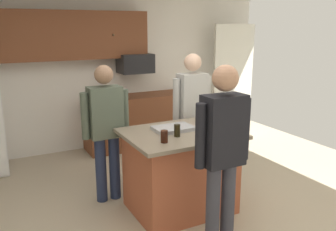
{
  "coord_description": "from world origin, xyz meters",
  "views": [
    {
      "loc": [
        -1.72,
        -3.16,
        2.07
      ],
      "look_at": [
        0.15,
        0.44,
        1.05
      ],
      "focal_mm": 38.28,
      "sensor_mm": 36.0,
      "label": 1
    }
  ],
  "objects_px": {
    "kitchen_island": "(180,171)",
    "person_guest_left": "(106,125)",
    "glass_short_whisky": "(177,130)",
    "serving_tray": "(173,128)",
    "tumbler_amber": "(214,120)",
    "mug_ceramic_white": "(200,118)",
    "person_guest_by_door": "(223,147)",
    "glass_stout_tall": "(164,137)",
    "person_elder_center": "(192,108)",
    "microwave_over_range": "(135,63)"
  },
  "relations": [
    {
      "from": "kitchen_island",
      "to": "person_guest_left",
      "type": "xyz_separation_m",
      "value": [
        -0.66,
        0.61,
        0.47
      ]
    },
    {
      "from": "person_guest_left",
      "to": "glass_short_whisky",
      "type": "distance_m",
      "value": 0.92
    },
    {
      "from": "person_guest_left",
      "to": "glass_short_whisky",
      "type": "xyz_separation_m",
      "value": [
        0.54,
        -0.74,
        0.05
      ]
    },
    {
      "from": "glass_short_whisky",
      "to": "serving_tray",
      "type": "relative_size",
      "value": 0.3
    },
    {
      "from": "person_guest_left",
      "to": "serving_tray",
      "type": "relative_size",
      "value": 3.73
    },
    {
      "from": "tumbler_amber",
      "to": "mug_ceramic_white",
      "type": "bearing_deg",
      "value": 95.53
    },
    {
      "from": "tumbler_amber",
      "to": "person_guest_by_door",
      "type": "bearing_deg",
      "value": -120.01
    },
    {
      "from": "glass_stout_tall",
      "to": "person_guest_left",
      "type": "bearing_deg",
      "value": 111.17
    },
    {
      "from": "person_guest_by_door",
      "to": "mug_ceramic_white",
      "type": "xyz_separation_m",
      "value": [
        0.45,
        1.09,
        -0.04
      ]
    },
    {
      "from": "person_elder_center",
      "to": "person_guest_left",
      "type": "distance_m",
      "value": 1.22
    },
    {
      "from": "microwave_over_range",
      "to": "glass_short_whisky",
      "type": "height_order",
      "value": "microwave_over_range"
    },
    {
      "from": "glass_stout_tall",
      "to": "microwave_over_range",
      "type": "bearing_deg",
      "value": 73.46
    },
    {
      "from": "kitchen_island",
      "to": "person_guest_left",
      "type": "height_order",
      "value": "person_guest_left"
    },
    {
      "from": "tumbler_amber",
      "to": "person_elder_center",
      "type": "bearing_deg",
      "value": 80.15
    },
    {
      "from": "mug_ceramic_white",
      "to": "tumbler_amber",
      "type": "bearing_deg",
      "value": -84.47
    },
    {
      "from": "serving_tray",
      "to": "kitchen_island",
      "type": "bearing_deg",
      "value": -67.62
    },
    {
      "from": "kitchen_island",
      "to": "person_guest_left",
      "type": "bearing_deg",
      "value": 137.12
    },
    {
      "from": "microwave_over_range",
      "to": "glass_stout_tall",
      "type": "distance_m",
      "value": 2.76
    },
    {
      "from": "person_elder_center",
      "to": "glass_stout_tall",
      "type": "height_order",
      "value": "person_elder_center"
    },
    {
      "from": "kitchen_island",
      "to": "tumbler_amber",
      "type": "height_order",
      "value": "tumbler_amber"
    },
    {
      "from": "serving_tray",
      "to": "tumbler_amber",
      "type": "bearing_deg",
      "value": -11.81
    },
    {
      "from": "microwave_over_range",
      "to": "kitchen_island",
      "type": "bearing_deg",
      "value": -100.75
    },
    {
      "from": "person_guest_by_door",
      "to": "serving_tray",
      "type": "distance_m",
      "value": 0.93
    },
    {
      "from": "person_guest_by_door",
      "to": "person_elder_center",
      "type": "bearing_deg",
      "value": -18.86
    },
    {
      "from": "person_guest_left",
      "to": "tumbler_amber",
      "type": "relative_size",
      "value": 10.36
    },
    {
      "from": "person_elder_center",
      "to": "glass_stout_tall",
      "type": "xyz_separation_m",
      "value": [
        -0.88,
        -0.92,
        -0.01
      ]
    },
    {
      "from": "tumbler_amber",
      "to": "glass_stout_tall",
      "type": "bearing_deg",
      "value": -162.58
    },
    {
      "from": "microwave_over_range",
      "to": "person_elder_center",
      "type": "height_order",
      "value": "person_elder_center"
    },
    {
      "from": "glass_short_whisky",
      "to": "serving_tray",
      "type": "bearing_deg",
      "value": 71.35
    },
    {
      "from": "serving_tray",
      "to": "glass_stout_tall",
      "type": "bearing_deg",
      "value": -130.08
    },
    {
      "from": "person_elder_center",
      "to": "glass_stout_tall",
      "type": "distance_m",
      "value": 1.28
    },
    {
      "from": "person_elder_center",
      "to": "glass_short_whisky",
      "type": "relative_size",
      "value": 12.95
    },
    {
      "from": "person_guest_left",
      "to": "person_guest_by_door",
      "type": "distance_m",
      "value": 1.57
    },
    {
      "from": "glass_stout_tall",
      "to": "serving_tray",
      "type": "xyz_separation_m",
      "value": [
        0.29,
        0.34,
        -0.04
      ]
    },
    {
      "from": "mug_ceramic_white",
      "to": "glass_short_whisky",
      "type": "distance_m",
      "value": 0.66
    },
    {
      "from": "person_guest_left",
      "to": "person_guest_by_door",
      "type": "relative_size",
      "value": 0.94
    },
    {
      "from": "microwave_over_range",
      "to": "kitchen_island",
      "type": "relative_size",
      "value": 0.46
    },
    {
      "from": "kitchen_island",
      "to": "mug_ceramic_white",
      "type": "distance_m",
      "value": 0.71
    },
    {
      "from": "person_guest_left",
      "to": "mug_ceramic_white",
      "type": "xyz_separation_m",
      "value": [
        1.07,
        -0.35,
        0.04
      ]
    },
    {
      "from": "glass_short_whisky",
      "to": "mug_ceramic_white",
      "type": "bearing_deg",
      "value": 36.22
    },
    {
      "from": "glass_stout_tall",
      "to": "serving_tray",
      "type": "bearing_deg",
      "value": 49.92
    },
    {
      "from": "mug_ceramic_white",
      "to": "glass_stout_tall",
      "type": "xyz_separation_m",
      "value": [
        -0.74,
        -0.5,
        0.01
      ]
    },
    {
      "from": "tumbler_amber",
      "to": "glass_short_whisky",
      "type": "bearing_deg",
      "value": -167.4
    },
    {
      "from": "person_guest_by_door",
      "to": "serving_tray",
      "type": "bearing_deg",
      "value": 2.71
    },
    {
      "from": "glass_short_whisky",
      "to": "serving_tray",
      "type": "distance_m",
      "value": 0.24
    },
    {
      "from": "kitchen_island",
      "to": "glass_short_whisky",
      "type": "xyz_separation_m",
      "value": [
        -0.12,
        -0.13,
        0.53
      ]
    },
    {
      "from": "person_elder_center",
      "to": "glass_stout_tall",
      "type": "bearing_deg",
      "value": -4.33
    },
    {
      "from": "kitchen_island",
      "to": "mug_ceramic_white",
      "type": "height_order",
      "value": "mug_ceramic_white"
    },
    {
      "from": "person_guest_left",
      "to": "glass_short_whisky",
      "type": "height_order",
      "value": "person_guest_left"
    },
    {
      "from": "person_guest_left",
      "to": "glass_stout_tall",
      "type": "relative_size",
      "value": 13.11
    }
  ]
}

